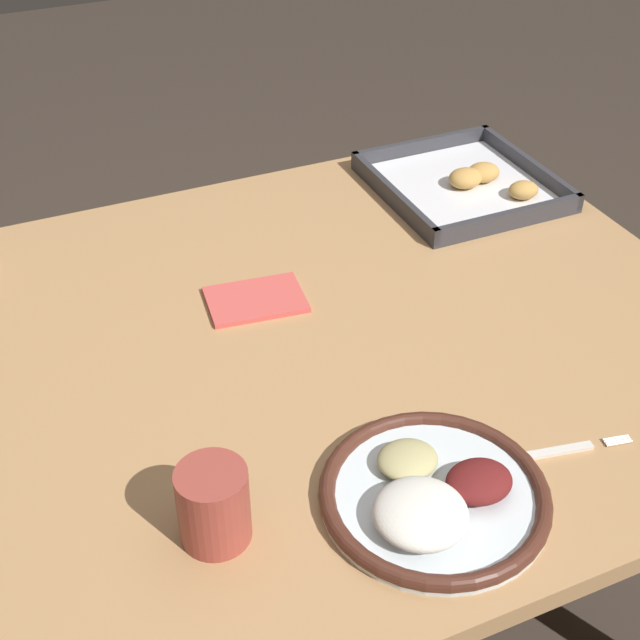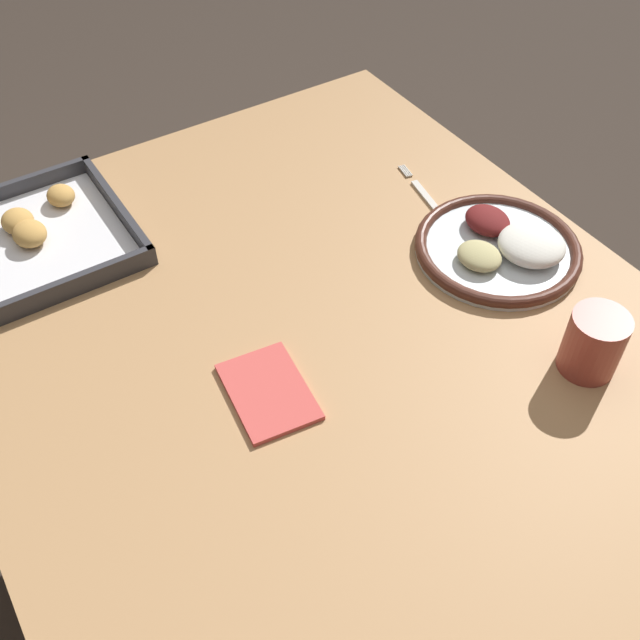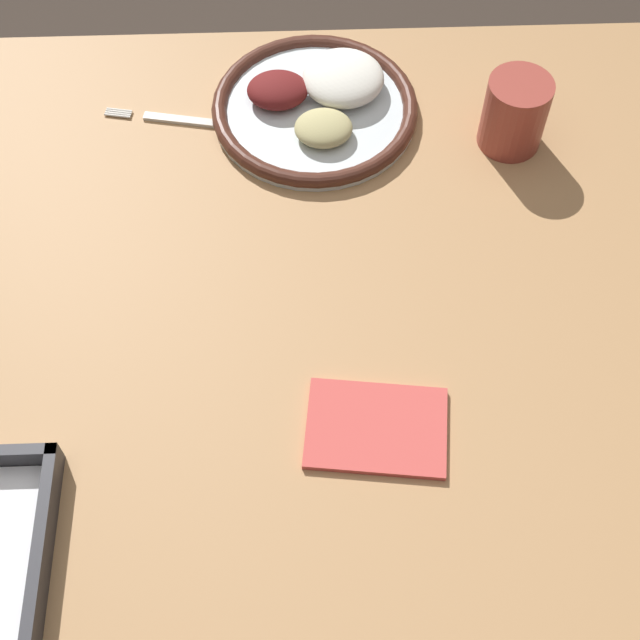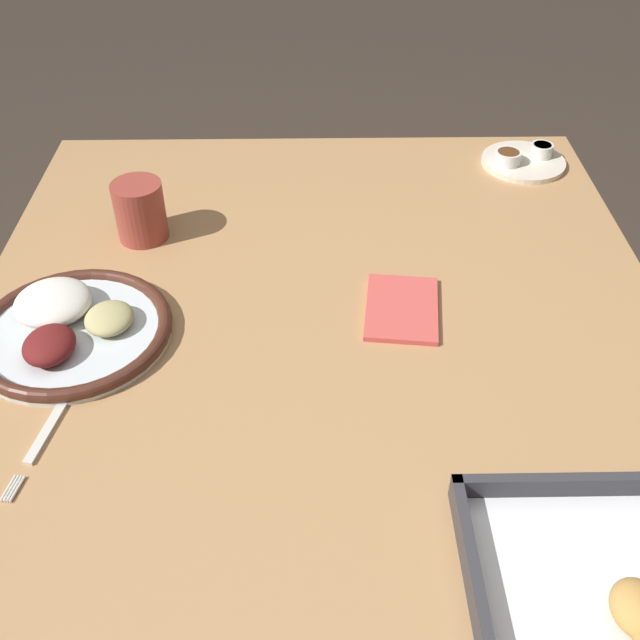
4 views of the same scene
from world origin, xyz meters
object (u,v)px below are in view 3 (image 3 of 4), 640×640
at_px(dinner_plate, 317,104).
at_px(fork, 184,120).
at_px(drinking_cup, 515,113).
at_px(napkin, 376,428).

height_order(dinner_plate, fork, dinner_plate).
relative_size(drinking_cup, napkin, 0.61).
bearing_deg(napkin, drinking_cup, -116.20).
distance_m(dinner_plate, napkin, 0.47).
height_order(dinner_plate, napkin, dinner_plate).
relative_size(dinner_plate, napkin, 1.72).
relative_size(dinner_plate, drinking_cup, 2.79).
bearing_deg(napkin, fork, -63.87).
xyz_separation_m(fork, napkin, (-0.22, 0.45, 0.00)).
height_order(fork, napkin, napkin).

